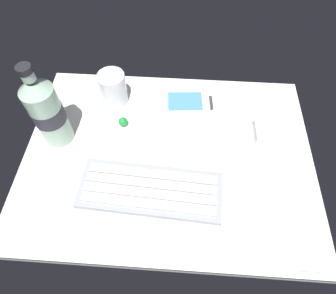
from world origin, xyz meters
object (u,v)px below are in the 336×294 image
Objects in this scene: water_bottle at (47,111)px; juice_cup at (113,90)px; keyboard at (150,190)px; handheld_device at (186,103)px; charger_block at (270,132)px; trackball_mouse at (123,122)px.

juice_cup is at bearing 46.84° from water_bottle.
keyboard reaches higher than handheld_device.
charger_block reaches higher than keyboard.
charger_block is (48.34, 3.58, -7.81)cm from water_bottle.
keyboard is 24.81cm from handheld_device.
charger_block is (37.30, -8.20, -2.71)cm from juice_cup.
keyboard is 18.69cm from trackball_mouse.
keyboard is at bearing -148.34° from charger_block.
trackball_mouse is at bearing -67.20° from juice_cup.
handheld_device is 21.19cm from charger_block.
keyboard is 1.42× the size of water_bottle.
handheld_device is 6.01× the size of trackball_mouse.
juice_cup is 8.53cm from trackball_mouse.
keyboard is 4.22× the size of charger_block.
handheld_device is at bearing -0.90° from juice_cup.
juice_cup is at bearing 179.10° from handheld_device.
water_bottle reaches higher than handheld_device.
handheld_device is 1.56× the size of juice_cup.
water_bottle is (-22.31, 12.47, 8.20)cm from keyboard.
charger_block is at bearing -1.30° from trackball_mouse.
water_bottle is 9.45× the size of trackball_mouse.
juice_cup reaches higher than keyboard.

